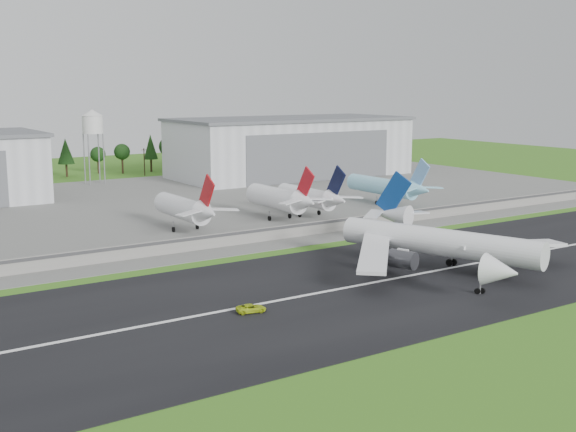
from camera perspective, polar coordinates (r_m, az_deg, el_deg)
ground at (r=141.43m, az=11.61°, el=-5.69°), size 600.00×600.00×0.00m
runway at (r=148.39m, az=8.89°, el=-4.83°), size 320.00×60.00×0.10m
runway_centerline at (r=148.37m, az=8.89°, el=-4.81°), size 220.00×1.00×0.02m
apron at (r=239.70m, az=-8.94°, el=0.90°), size 320.00×150.00×0.10m
blast_fence at (r=182.91m, az=-0.54°, el=-1.29°), size 240.00×0.61×3.50m
hangar_east at (r=313.35m, az=0.18°, el=5.50°), size 102.00×47.00×25.20m
water_tower at (r=295.91m, az=-15.20°, el=7.18°), size 8.40×8.40×29.40m
utility_poles at (r=313.73m, az=-14.98°, el=2.84°), size 230.00×3.00×12.00m
treeline at (r=327.93m, az=-15.81°, el=3.10°), size 320.00×16.00×22.00m
main_airliner at (r=153.89m, az=11.91°, el=-2.53°), size 53.95×57.53×18.17m
ground_vehicle at (r=124.49m, az=-2.93°, el=-7.29°), size 5.61×3.51×1.45m
parked_jet_red_a at (r=193.23m, az=-7.96°, el=0.57°), size 7.36×31.29×16.76m
parked_jet_red_b at (r=207.55m, az=-0.46°, el=1.37°), size 7.36×31.29×16.93m
parked_jet_navy at (r=213.37m, az=1.93°, el=1.52°), size 7.36×31.29×16.57m
parked_jet_skyblue at (r=237.96m, az=7.92°, el=2.31°), size 7.36×37.29×16.57m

